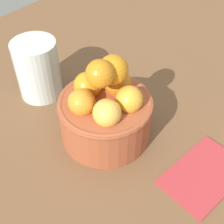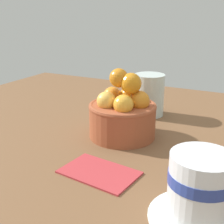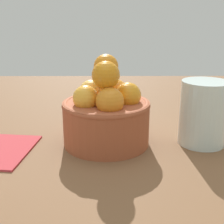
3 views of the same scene
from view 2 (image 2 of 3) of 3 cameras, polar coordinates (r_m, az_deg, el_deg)
ground_plane at (r=65.11cm, az=1.88°, el=-6.43°), size 112.50×89.49×4.88cm
terracotta_bowl at (r=62.29cm, az=2.03°, el=-0.20°), size 13.73×13.73×14.12cm
coffee_cup at (r=40.11cm, az=16.06°, el=-13.62°), size 12.54×12.54×8.94cm
water_glass at (r=75.78cm, az=6.76°, el=3.21°), size 7.36×7.36×10.15cm
folded_napkin at (r=50.41cm, az=-2.39°, el=-10.99°), size 12.90×9.06×0.60cm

